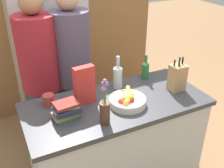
# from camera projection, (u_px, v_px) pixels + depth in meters

# --- Properties ---
(kitchen_island) EXTENTS (1.45, 0.67, 0.93)m
(kitchen_island) POSITION_uv_depth(u_px,v_px,m) (116.00, 147.00, 2.28)
(kitchen_island) COLOR silver
(kitchen_island) RESTS_ON ground_plane
(back_wall_wood) EXTENTS (2.65, 0.12, 2.60)m
(back_wall_wood) POSITION_uv_depth(u_px,v_px,m) (55.00, 10.00, 3.20)
(back_wall_wood) COLOR olive
(back_wall_wood) RESTS_ON ground_plane
(refrigerator) EXTENTS (0.78, 0.63, 1.98)m
(refrigerator) POSITION_uv_depth(u_px,v_px,m) (49.00, 46.00, 2.99)
(refrigerator) COLOR #B7B7BC
(refrigerator) RESTS_ON ground_plane
(fruit_bowl) EXTENTS (0.29, 0.29, 0.10)m
(fruit_bowl) POSITION_uv_depth(u_px,v_px,m) (127.00, 101.00, 2.00)
(fruit_bowl) COLOR silver
(fruit_bowl) RESTS_ON kitchen_island
(knife_block) EXTENTS (0.12, 0.11, 0.29)m
(knife_block) POSITION_uv_depth(u_px,v_px,m) (177.00, 77.00, 2.18)
(knife_block) COLOR tan
(knife_block) RESTS_ON kitchen_island
(flower_vase) EXTENTS (0.07, 0.07, 0.35)m
(flower_vase) POSITION_uv_depth(u_px,v_px,m) (105.00, 109.00, 1.76)
(flower_vase) COLOR #4C2D1E
(flower_vase) RESTS_ON kitchen_island
(cereal_box) EXTENTS (0.16, 0.07, 0.31)m
(cereal_box) POSITION_uv_depth(u_px,v_px,m) (84.00, 85.00, 1.97)
(cereal_box) COLOR red
(cereal_box) RESTS_ON kitchen_island
(coffee_mug) EXTENTS (0.09, 0.12, 0.09)m
(coffee_mug) POSITION_uv_depth(u_px,v_px,m) (49.00, 100.00, 2.00)
(coffee_mug) COLOR #99332D
(coffee_mug) RESTS_ON kitchen_island
(book_stack) EXTENTS (0.20, 0.15, 0.13)m
(book_stack) POSITION_uv_depth(u_px,v_px,m) (66.00, 110.00, 1.84)
(book_stack) COLOR #3D6047
(book_stack) RESTS_ON kitchen_island
(bottle_oil) EXTENTS (0.08, 0.08, 0.29)m
(bottle_oil) POSITION_uv_depth(u_px,v_px,m) (118.00, 75.00, 2.21)
(bottle_oil) COLOR #B2BCC1
(bottle_oil) RESTS_ON kitchen_island
(bottle_vinegar) EXTENTS (0.06, 0.06, 0.23)m
(bottle_vinegar) POSITION_uv_depth(u_px,v_px,m) (145.00, 69.00, 2.37)
(bottle_vinegar) COLOR #286633
(bottle_vinegar) RESTS_ON kitchen_island
(person_at_sink) EXTENTS (0.36, 0.36, 1.70)m
(person_at_sink) POSITION_uv_depth(u_px,v_px,m) (41.00, 75.00, 2.42)
(person_at_sink) COLOR #383842
(person_at_sink) RESTS_ON ground_plane
(person_in_blue) EXTENTS (0.37, 0.37, 1.71)m
(person_in_blue) POSITION_uv_depth(u_px,v_px,m) (73.00, 68.00, 2.52)
(person_in_blue) COLOR #383842
(person_in_blue) RESTS_ON ground_plane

